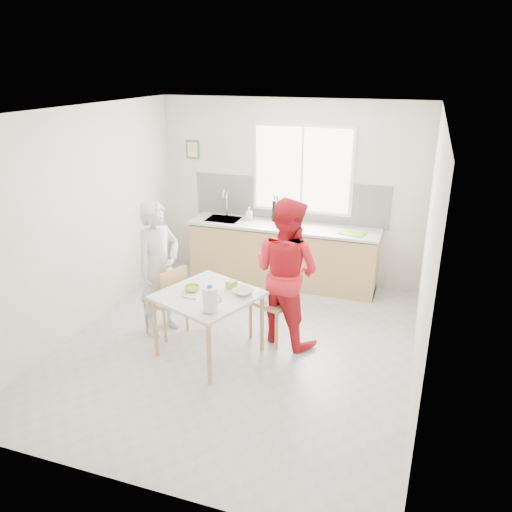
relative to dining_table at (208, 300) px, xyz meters
The scene contains 21 objects.
ground 0.76m from the dining_table, 45.37° to the left, with size 4.50×4.50×0.00m, color #B7B7B2.
room_shell 1.03m from the dining_table, 45.37° to the left, with size 4.50×4.50×4.50m.
window 2.72m from the dining_table, 79.77° to the left, with size 1.50×0.06×1.30m.
backsplash 2.56m from the dining_table, 84.33° to the left, with size 3.00×0.02×0.65m, color white.
picture_frame 3.06m from the dining_table, 117.68° to the left, with size 0.22×0.03×0.28m.
kitchen_counter 2.23m from the dining_table, 83.69° to the left, with size 2.84×0.64×1.37m.
dining_table is the anchor object (origin of this frame).
chair_left 0.71m from the dining_table, 158.73° to the left, with size 0.53×0.53×0.89m.
chair_far 0.91m from the dining_table, 45.77° to the left, with size 0.60×0.60×1.00m.
person_white 0.84m from the dining_table, 158.73° to the left, with size 0.61×0.40×1.67m, color silver.
person_red 0.97m from the dining_table, 38.48° to the left, with size 0.86×0.67×1.77m, color red.
bowl_green 0.23m from the dining_table, behind, with size 0.17×0.17×0.05m, color #A7C82E.
bowl_white 0.40m from the dining_table, 18.54° to the left, with size 0.23×0.23×0.06m, color white.
milk_jug 0.48m from the dining_table, 61.95° to the right, with size 0.22×0.16×0.28m.
green_box 0.32m from the dining_table, 49.08° to the left, with size 0.10×0.10×0.09m, color #99BA2A.
spoon 0.25m from the dining_table, 131.25° to the right, with size 0.01×0.01×0.16m, color #A5A5AA.
cutting_board 2.49m from the dining_table, 59.00° to the left, with size 0.35×0.25×0.01m, color #70C02C.
wine_bottle_a 2.38m from the dining_table, 88.38° to the left, with size 0.07×0.07×0.32m, color black.
wine_bottle_b 2.43m from the dining_table, 87.80° to the left, with size 0.07×0.07×0.30m, color black.
jar_amber 2.39m from the dining_table, 83.27° to the left, with size 0.06×0.06×0.16m, color #91571F.
soap_bottle 2.32m from the dining_table, 97.72° to the left, with size 0.09×0.09×0.20m, color #999999.
Camera 1 is at (1.86, -4.83, 3.14)m, focal length 35.00 mm.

